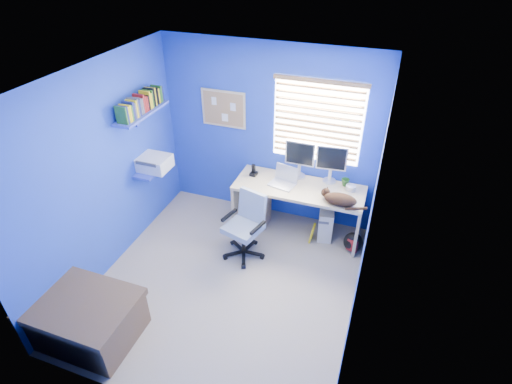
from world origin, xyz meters
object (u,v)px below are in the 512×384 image
(tower_pc, at_px, (326,221))
(office_chair, at_px, (245,233))
(laptop, at_px, (282,178))
(desk, at_px, (298,209))
(cat, at_px, (340,199))

(tower_pc, xyz_separation_m, office_chair, (-0.91, -0.74, 0.11))
(laptop, relative_size, tower_pc, 0.73)
(laptop, height_order, office_chair, laptop)
(laptop, bearing_deg, desk, 19.88)
(cat, bearing_deg, office_chair, -136.42)
(desk, relative_size, tower_pc, 3.84)
(desk, relative_size, cat, 4.26)
(cat, height_order, tower_pc, cat)
(cat, bearing_deg, desk, 179.76)
(desk, relative_size, office_chair, 1.95)
(laptop, xyz_separation_m, cat, (0.81, -0.19, -0.04))
(desk, distance_m, office_chair, 0.85)
(desk, xyz_separation_m, office_chair, (-0.51, -0.68, -0.04))
(tower_pc, bearing_deg, laptop, 179.07)
(desk, distance_m, tower_pc, 0.43)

